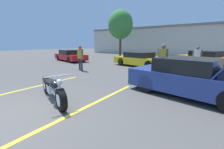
{
  "coord_description": "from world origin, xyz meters",
  "views": [
    {
      "loc": [
        3.96,
        -1.46,
        1.78
      ],
      "look_at": [
        1.29,
        2.47,
        0.8
      ],
      "focal_mm": 24.0,
      "sensor_mm": 36.0,
      "label": 1
    }
  ],
  "objects": [
    {
      "name": "spectator_by_show_car",
      "position": [
        -3.41,
        5.63,
        0.97
      ],
      "size": [
        0.52,
        0.22,
        1.65
      ],
      "color": "#333338",
      "rests_on": "ground"
    },
    {
      "name": "parked_car_mid_left_row",
      "position": [
        -0.86,
        9.67,
        0.54
      ],
      "size": [
        4.59,
        2.79,
        1.11
      ],
      "rotation": [
        0.0,
        0.0,
        -0.23
      ],
      "color": "yellow",
      "rests_on": "ground"
    },
    {
      "name": "spectator_near_motorcycle",
      "position": [
        3.09,
        9.28,
        0.97
      ],
      "size": [
        0.52,
        0.21,
        1.63
      ],
      "color": "#38476B",
      "rests_on": "ground"
    },
    {
      "name": "parked_car_left_row",
      "position": [
        -8.44,
        9.05,
        0.54
      ],
      "size": [
        4.62,
        2.78,
        1.14
      ],
      "rotation": [
        0.0,
        0.0,
        -0.27
      ],
      "color": "red",
      "rests_on": "ground"
    },
    {
      "name": "tree_background",
      "position": [
        -7.2,
        17.07,
        4.33
      ],
      "size": [
        3.41,
        3.41,
        6.31
      ],
      "color": "brown",
      "rests_on": "ground"
    },
    {
      "name": "show_car_hood_open",
      "position": [
        3.39,
        4.25,
        0.63
      ],
      "size": [
        4.33,
        2.53,
        2.0
      ],
      "rotation": [
        0.0,
        0.0,
        -0.19
      ],
      "color": "navy",
      "rests_on": "ground"
    },
    {
      "name": "motorcycle",
      "position": [
        -0.15,
        1.25,
        0.38
      ],
      "size": [
        2.35,
        1.12,
        0.94
      ],
      "rotation": [
        0.0,
        0.0,
        -0.37
      ],
      "color": "black",
      "rests_on": "ground"
    },
    {
      "name": "far_building",
      "position": [
        0.0,
        23.64,
        2.34
      ],
      "size": [
        32.0,
        4.2,
        4.4
      ],
      "color": "beige",
      "rests_on": "ground"
    },
    {
      "name": "spectator_midground",
      "position": [
        1.74,
        6.6,
        1.05
      ],
      "size": [
        0.52,
        0.23,
        1.75
      ],
      "color": "#333338",
      "rests_on": "ground"
    },
    {
      "name": "parking_stripe_middle",
      "position": [
        1.1,
        1.28,
        0.0
      ],
      "size": [
        0.12,
        5.46,
        0.01
      ],
      "primitive_type": "cube",
      "color": "yellow",
      "rests_on": "ground"
    },
    {
      "name": "parked_car_mid_right_row",
      "position": [
        3.53,
        12.83,
        0.58
      ],
      "size": [
        4.82,
        3.26,
        1.21
      ],
      "rotation": [
        0.0,
        0.0,
        -0.35
      ],
      "color": "orange",
      "rests_on": "ground"
    },
    {
      "name": "parking_stripe_foreground",
      "position": [
        -2.13,
        1.28,
        0.0
      ],
      "size": [
        0.12,
        5.46,
        0.01
      ],
      "primitive_type": "cube",
      "color": "yellow",
      "rests_on": "ground"
    },
    {
      "name": "ground_plane",
      "position": [
        0.0,
        0.0,
        0.0
      ],
      "size": [
        80.0,
        80.0,
        0.0
      ],
      "primitive_type": "plane",
      "color": "#514F4C"
    }
  ]
}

